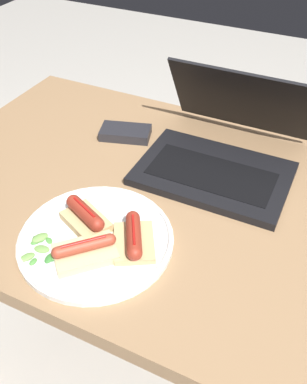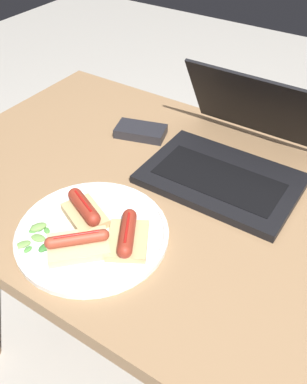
% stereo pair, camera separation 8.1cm
% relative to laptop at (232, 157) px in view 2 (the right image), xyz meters
% --- Properties ---
extents(ground_plane, '(6.00, 6.00, 0.00)m').
position_rel_laptop_xyz_m(ground_plane, '(0.02, -0.14, -0.75)').
color(ground_plane, '#B7B2A8').
extents(desk, '(1.31, 0.70, 0.71)m').
position_rel_laptop_xyz_m(desk, '(0.02, -0.14, -0.11)').
color(desk, '#93704C').
rests_on(desk, ground_plane).
extents(laptop, '(0.33, 0.33, 0.20)m').
position_rel_laptop_xyz_m(laptop, '(0.00, 0.00, 0.00)').
color(laptop, black).
rests_on(laptop, desk).
extents(plate, '(0.29, 0.29, 0.02)m').
position_rel_laptop_xyz_m(plate, '(-0.13, -0.33, -0.03)').
color(plate, white).
rests_on(plate, desk).
extents(sausage_toast_left, '(0.11, 0.09, 0.05)m').
position_rel_laptop_xyz_m(sausage_toast_left, '(-0.16, -0.30, -0.01)').
color(sausage_toast_left, tan).
rests_on(sausage_toast_left, plate).
extents(sausage_toast_middle, '(0.11, 0.12, 0.04)m').
position_rel_laptop_xyz_m(sausage_toast_middle, '(-0.06, -0.31, -0.01)').
color(sausage_toast_middle, tan).
rests_on(sausage_toast_middle, plate).
extents(sausage_toast_right, '(0.13, 0.13, 0.04)m').
position_rel_laptop_xyz_m(sausage_toast_right, '(-0.12, -0.37, -0.01)').
color(sausage_toast_right, '#D6B784').
rests_on(sausage_toast_right, plate).
extents(salad_pile, '(0.08, 0.08, 0.01)m').
position_rel_laptop_xyz_m(salad_pile, '(-0.20, -0.39, -0.02)').
color(salad_pile, '#709E4C').
rests_on(salad_pile, plate).
extents(external_drive, '(0.14, 0.10, 0.02)m').
position_rel_laptop_xyz_m(external_drive, '(-0.25, 0.01, -0.03)').
color(external_drive, '#232328').
rests_on(external_drive, desk).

